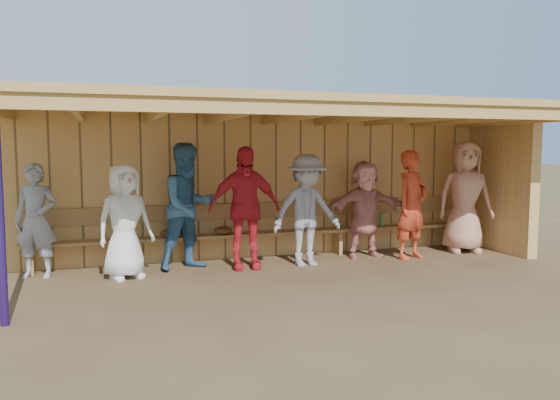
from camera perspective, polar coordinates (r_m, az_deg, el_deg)
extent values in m
plane|color=brown|center=(8.21, 0.77, -7.54)|extent=(90.00, 90.00, 0.00)
imported|color=gray|center=(8.48, -24.13, -1.97)|extent=(0.69, 0.55, 1.64)
imported|color=white|center=(7.98, -15.91, -2.17)|extent=(0.93, 0.78, 1.63)
imported|color=teal|center=(8.40, -9.50, -0.66)|extent=(1.13, 1.00, 1.92)
imported|color=red|center=(8.33, -3.75, -0.81)|extent=(1.13, 0.53, 1.88)
imported|color=gray|center=(8.52, 2.78, -1.08)|extent=(1.18, 0.74, 1.75)
imported|color=#DC867B|center=(9.30, 8.87, -0.94)|extent=(1.52, 0.49, 1.64)
imported|color=red|center=(9.32, 13.62, -0.49)|extent=(0.77, 0.64, 1.81)
imported|color=tan|center=(10.16, 18.77, 0.29)|extent=(1.10, 0.88, 1.96)
cube|color=tan|center=(9.31, -1.92, 1.48)|extent=(8.60, 0.20, 2.40)
cube|color=tan|center=(10.53, 22.11, 1.54)|extent=(0.20, 1.62, 2.40)
cube|color=tan|center=(8.02, 0.79, 9.78)|extent=(8.80, 3.20, 0.10)
cube|color=tan|center=(6.61, 5.07, 9.55)|extent=(8.80, 0.10, 0.18)
cube|color=tan|center=(7.58, -20.29, 8.63)|extent=(0.08, 3.00, 0.16)
cube|color=tan|center=(7.61, -13.04, 8.81)|extent=(0.08, 3.00, 0.16)
cube|color=tan|center=(7.75, -5.95, 8.86)|extent=(0.08, 3.00, 0.16)
cube|color=tan|center=(8.01, 0.79, 8.78)|extent=(0.08, 3.00, 0.16)
cube|color=tan|center=(8.37, 7.03, 8.60)|extent=(0.08, 3.00, 0.16)
cube|color=tan|center=(8.81, 12.69, 8.35)|extent=(0.08, 3.00, 0.16)
cube|color=tan|center=(9.33, 17.75, 8.05)|extent=(0.08, 3.00, 0.16)
cube|color=tan|center=(9.92, 22.25, 7.74)|extent=(0.08, 3.00, 0.16)
cube|color=#AD7F4A|center=(9.12, -1.39, -3.51)|extent=(7.60, 0.32, 0.05)
cube|color=#AD7F4A|center=(9.22, -1.69, -1.06)|extent=(7.60, 0.04, 0.26)
cube|color=#AD7F4A|center=(8.84, -24.47, -5.77)|extent=(0.06, 0.29, 0.40)
cube|color=#AD7F4A|center=(8.88, -9.44, -5.30)|extent=(0.06, 0.29, 0.40)
cube|color=#AD7F4A|center=(9.60, 6.04, -4.44)|extent=(0.06, 0.29, 0.40)
cube|color=#AD7F4A|center=(10.74, 17.36, -3.60)|extent=(0.06, 0.29, 0.40)
cylinder|color=gold|center=(10.59, 18.24, -2.67)|extent=(0.13, 0.41, 0.80)
sphere|color=orange|center=(10.64, 18.18, -4.59)|extent=(0.08, 0.08, 0.08)
ellipsoid|color=#593319|center=(8.73, -11.46, -3.40)|extent=(0.30, 0.24, 0.14)
ellipsoid|color=#593319|center=(8.74, -11.12, -3.39)|extent=(0.30, 0.24, 0.14)
ellipsoid|color=#593319|center=(8.87, -5.96, -3.18)|extent=(0.30, 0.24, 0.14)
cylinder|color=#76B85C|center=(9.98, 10.58, -2.03)|extent=(0.07, 0.07, 0.22)
cylinder|color=orange|center=(9.72, 7.60, -2.19)|extent=(0.07, 0.07, 0.22)
cylinder|color=#96D369|center=(10.23, 17.92, -4.58)|extent=(0.07, 0.07, 0.22)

